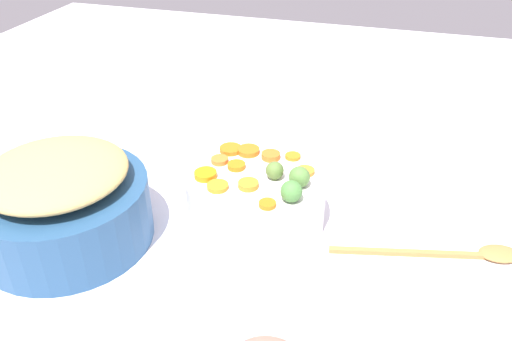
{
  "coord_description": "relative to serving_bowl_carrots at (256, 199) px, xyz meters",
  "views": [
    {
      "loc": [
        0.18,
        -0.72,
        0.58
      ],
      "look_at": [
        -0.03,
        -0.02,
        0.13
      ],
      "focal_mm": 36.47,
      "sensor_mm": 36.0,
      "label": 1
    }
  ],
  "objects": [
    {
      "name": "wooden_spoon",
      "position": [
        0.35,
        0.01,
        -0.04
      ],
      "size": [
        0.3,
        0.09,
        0.01
      ],
      "color": "#AE7A40",
      "rests_on": "tabletop"
    },
    {
      "name": "brussels_sprout_1",
      "position": [
        0.07,
        -0.05,
        0.06
      ],
      "size": [
        0.03,
        0.03,
        0.03
      ],
      "primitive_type": "sphere",
      "color": "#4B873E",
      "rests_on": "serving_bowl_carrots"
    },
    {
      "name": "carrot_slice_4",
      "position": [
        -0.08,
        -0.03,
        0.05
      ],
      "size": [
        0.04,
        0.04,
        0.01
      ],
      "primitive_type": "cylinder",
      "rotation": [
        0.0,
        0.0,
        1.59
      ],
      "color": "orange",
      "rests_on": "serving_bowl_carrots"
    },
    {
      "name": "carrot_slice_1",
      "position": [
        -0.0,
        -0.04,
        0.05
      ],
      "size": [
        0.04,
        0.04,
        0.01
      ],
      "primitive_type": "cylinder",
      "rotation": [
        0.0,
        0.0,
        1.86
      ],
      "color": "orange",
      "rests_on": "serving_bowl_carrots"
    },
    {
      "name": "tabletop",
      "position": [
        0.03,
        0.02,
        -0.06
      ],
      "size": [
        2.4,
        2.4,
        0.02
      ],
      "primitive_type": "cube",
      "color": "silver",
      "rests_on": "ground"
    },
    {
      "name": "metal_pot",
      "position": [
        -0.29,
        -0.13,
        0.01
      ],
      "size": [
        0.28,
        0.28,
        0.11
      ],
      "primitive_type": "cylinder",
      "color": "#274E79",
      "rests_on": "tabletop"
    },
    {
      "name": "carrot_slice_5",
      "position": [
        0.05,
        0.07,
        0.05
      ],
      "size": [
        0.03,
        0.03,
        0.01
      ],
      "primitive_type": "cylinder",
      "rotation": [
        0.0,
        0.0,
        1.9
      ],
      "color": "orange",
      "rests_on": "serving_bowl_carrots"
    },
    {
      "name": "brussels_sprout_0",
      "position": [
        0.07,
        -0.01,
        0.07
      ],
      "size": [
        0.03,
        0.03,
        0.03
      ],
      "primitive_type": "sphere",
      "color": "#55833C",
      "rests_on": "serving_bowl_carrots"
    },
    {
      "name": "carrot_slice_9",
      "position": [
        0.01,
        0.06,
        0.05
      ],
      "size": [
        0.03,
        0.03,
        0.01
      ],
      "primitive_type": "cylinder",
      "rotation": [
        0.0,
        0.0,
        4.69
      ],
      "color": "orange",
      "rests_on": "serving_bowl_carrots"
    },
    {
      "name": "brussels_sprout_2",
      "position": [
        0.03,
        0.0,
        0.06
      ],
      "size": [
        0.03,
        0.03,
        0.03
      ],
      "primitive_type": "sphere",
      "color": "#597A37",
      "rests_on": "serving_bowl_carrots"
    },
    {
      "name": "stuffing_mound",
      "position": [
        -0.29,
        -0.13,
        0.08
      ],
      "size": [
        0.23,
        0.23,
        0.05
      ],
      "primitive_type": "ellipsoid",
      "color": "tan",
      "rests_on": "metal_pot"
    },
    {
      "name": "carrot_slice_6",
      "position": [
        0.04,
        -0.08,
        0.05
      ],
      "size": [
        0.03,
        0.03,
        0.01
      ],
      "primitive_type": "cylinder",
      "rotation": [
        0.0,
        0.0,
        5.0
      ],
      "color": "orange",
      "rests_on": "serving_bowl_carrots"
    },
    {
      "name": "carrot_slice_10",
      "position": [
        -0.03,
        0.07,
        0.05
      ],
      "size": [
        0.05,
        0.05,
        0.01
      ],
      "primitive_type": "cylinder",
      "rotation": [
        0.0,
        0.0,
        5.28
      ],
      "color": "orange",
      "rests_on": "serving_bowl_carrots"
    },
    {
      "name": "carrot_slice_7",
      "position": [
        -0.04,
        0.01,
        0.05
      ],
      "size": [
        0.04,
        0.04,
        0.01
      ],
      "primitive_type": "cylinder",
      "rotation": [
        0.0,
        0.0,
        2.5
      ],
      "color": "orange",
      "rests_on": "serving_bowl_carrots"
    },
    {
      "name": "carrot_slice_3",
      "position": [
        -0.07,
        0.07,
        0.05
      ],
      "size": [
        0.05,
        0.05,
        0.01
      ],
      "primitive_type": "cylinder",
      "rotation": [
        0.0,
        0.0,
        0.2
      ],
      "color": "orange",
      "rests_on": "serving_bowl_carrots"
    },
    {
      "name": "carrot_slice_8",
      "position": [
        -0.05,
        -0.05,
        0.05
      ],
      "size": [
        0.05,
        0.05,
        0.01
      ],
      "primitive_type": "cylinder",
      "rotation": [
        0.0,
        0.0,
        5.81
      ],
      "color": "orange",
      "rests_on": "serving_bowl_carrots"
    },
    {
      "name": "serving_bowl_carrots",
      "position": [
        0.0,
        0.0,
        0.0
      ],
      "size": [
        0.23,
        0.23,
        0.1
      ],
      "primitive_type": "cylinder",
      "color": "white",
      "rests_on": "tabletop"
    },
    {
      "name": "carrot_slice_0",
      "position": [
        0.08,
        0.03,
        0.05
      ],
      "size": [
        0.04,
        0.04,
        0.01
      ],
      "primitive_type": "cylinder",
      "rotation": [
        0.0,
        0.0,
        3.69
      ],
      "color": "orange",
      "rests_on": "serving_bowl_carrots"
    },
    {
      "name": "carrot_slice_2",
      "position": [
        -0.07,
        0.02,
        0.05
      ],
      "size": [
        0.04,
        0.04,
        0.01
      ],
      "primitive_type": "cylinder",
      "rotation": [
        0.0,
        0.0,
        5.81
      ],
      "color": "orange",
      "rests_on": "serving_bowl_carrots"
    }
  ]
}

